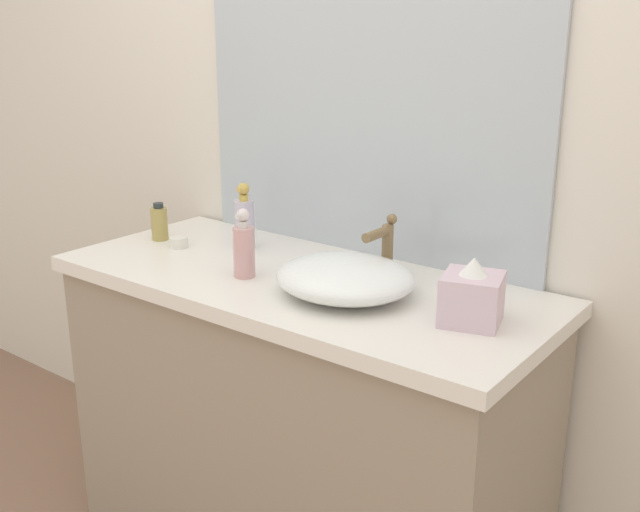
{
  "coord_description": "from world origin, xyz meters",
  "views": [
    {
      "loc": [
        1.19,
        -1.05,
        1.56
      ],
      "look_at": [
        0.1,
        0.38,
        1.0
      ],
      "focal_mm": 41.94,
      "sensor_mm": 36.0,
      "label": 1
    }
  ],
  "objects": [
    {
      "name": "bathroom_wall_rear",
      "position": [
        0.0,
        0.73,
        1.3
      ],
      "size": [
        6.0,
        0.06,
        2.6
      ],
      "primitive_type": "cube",
      "color": "silver",
      "rests_on": "ground"
    },
    {
      "name": "faucet",
      "position": [
        0.19,
        0.54,
        1.01
      ],
      "size": [
        0.03,
        0.14,
        0.16
      ],
      "color": "brown",
      "rests_on": "vanity_counter"
    },
    {
      "name": "tissue_box",
      "position": [
        0.52,
        0.39,
        0.98
      ],
      "size": [
        0.16,
        0.16,
        0.15
      ],
      "color": "silver",
      "rests_on": "vanity_counter"
    },
    {
      "name": "perfume_bottle",
      "position": [
        -0.55,
        0.41,
        0.97
      ],
      "size": [
        0.05,
        0.05,
        0.12
      ],
      "color": "#A9934C",
      "rests_on": "vanity_counter"
    },
    {
      "name": "wall_mirror_panel",
      "position": [
        0.01,
        0.69,
        1.44
      ],
      "size": [
        1.11,
        0.01,
        1.04
      ],
      "primitive_type": "cube",
      "color": "#B2BCC6",
      "rests_on": "vanity_counter"
    },
    {
      "name": "sink_basin",
      "position": [
        0.19,
        0.36,
        0.96
      ],
      "size": [
        0.35,
        0.32,
        0.09
      ],
      "primitive_type": "ellipsoid",
      "color": "white",
      "rests_on": "vanity_counter"
    },
    {
      "name": "lotion_bottle",
      "position": [
        -0.1,
        0.32,
        1.0
      ],
      "size": [
        0.06,
        0.06,
        0.18
      ],
      "color": "#D19999",
      "rests_on": "vanity_counter"
    },
    {
      "name": "candle_jar",
      "position": [
        -0.44,
        0.39,
        0.93
      ],
      "size": [
        0.06,
        0.06,
        0.03
      ],
      "primitive_type": "cylinder",
      "color": "silver",
      "rests_on": "vanity_counter"
    },
    {
      "name": "soap_dispenser",
      "position": [
        -0.27,
        0.51,
        1.0
      ],
      "size": [
        0.06,
        0.06,
        0.2
      ],
      "color": "silver",
      "rests_on": "vanity_counter"
    },
    {
      "name": "vanity_counter",
      "position": [
        0.01,
        0.4,
        0.46
      ],
      "size": [
        1.36,
        0.58,
        0.92
      ],
      "color": "gray",
      "rests_on": "ground"
    }
  ]
}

